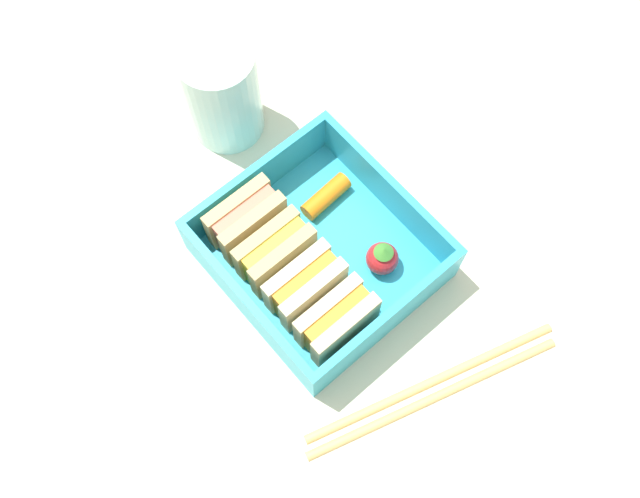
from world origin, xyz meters
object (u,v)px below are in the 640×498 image
object	(u,v)px
sandwich_center	(275,253)
carrot_stick_far_left	(326,196)
sandwich_center_right	(247,221)
sandwich_left	(337,321)
strawberry_far_left	(382,258)
chopstick_pair	(431,391)
sandwich_center_left	(305,286)
drinking_glass	(222,92)

from	to	relation	value
sandwich_center	carrot_stick_far_left	distance (cm)	6.71
sandwich_center_right	carrot_stick_far_left	world-z (taller)	sandwich_center_right
sandwich_left	sandwich_center	distance (cm)	6.89
sandwich_center_right	strawberry_far_left	distance (cm)	10.63
sandwich_center_right	strawberry_far_left	size ratio (longest dim) A/B	1.86
chopstick_pair	sandwich_center	bearing A→B (deg)	9.00
sandwich_left	carrot_stick_far_left	bearing A→B (deg)	-36.81
chopstick_pair	sandwich_left	bearing A→B (deg)	16.50
sandwich_center_right	chopstick_pair	world-z (taller)	sandwich_center_right
sandwich_center_left	drinking_glass	distance (cm)	17.26
sandwich_left	sandwich_center_left	distance (cm)	3.44
sandwich_left	chopstick_pair	distance (cm)	8.80
chopstick_pair	sandwich_center_right	bearing A→B (deg)	7.32
sandwich_center	carrot_stick_far_left	xyz separation A→B (cm)	(1.59, -6.35, -1.48)
sandwich_center_left	sandwich_center	bearing A→B (deg)	0.00
strawberry_far_left	carrot_stick_far_left	size ratio (longest dim) A/B	0.73
carrot_stick_far_left	drinking_glass	bearing A→B (deg)	5.63
drinking_glass	strawberry_far_left	bearing A→B (deg)	-177.56
sandwich_center_right	chopstick_pair	distance (cm)	18.65
sandwich_center	strawberry_far_left	world-z (taller)	sandwich_center
sandwich_left	chopstick_pair	world-z (taller)	sandwich_left
chopstick_pair	drinking_glass	distance (cm)	28.24
sandwich_center_left	drinking_glass	size ratio (longest dim) A/B	0.62
sandwich_center	sandwich_center_right	distance (cm)	3.44
sandwich_center_right	drinking_glass	xyz separation A→B (cm)	(9.52, -5.23, 1.23)
sandwich_center_left	sandwich_center_right	xyz separation A→B (cm)	(6.89, 0.00, 0.00)
sandwich_center	chopstick_pair	xyz separation A→B (cm)	(-14.80, -2.34, -3.06)
sandwich_center	sandwich_left	bearing A→B (deg)	180.00
sandwich_center_left	carrot_stick_far_left	world-z (taller)	sandwich_center_left
sandwich_left	sandwich_center	size ratio (longest dim) A/B	1.00
sandwich_center_left	strawberry_far_left	bearing A→B (deg)	-107.10
sandwich_center_left	carrot_stick_far_left	distance (cm)	8.24
sandwich_center_right	chopstick_pair	size ratio (longest dim) A/B	0.29
strawberry_far_left	chopstick_pair	xyz separation A→B (cm)	(-9.51, 3.66, -2.23)
sandwich_center	drinking_glass	distance (cm)	14.03
sandwich_center	chopstick_pair	world-z (taller)	sandwich_center
sandwich_center	drinking_glass	xyz separation A→B (cm)	(12.96, -5.23, 1.23)
strawberry_far_left	sandwich_left	bearing A→B (deg)	104.90
sandwich_left	carrot_stick_far_left	world-z (taller)	sandwich_left
sandwich_left	sandwich_center_right	xyz separation A→B (cm)	(10.33, 0.00, 0.00)
sandwich_center_left	sandwich_center	size ratio (longest dim) A/B	1.00
sandwich_center_left	drinking_glass	bearing A→B (deg)	-17.67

